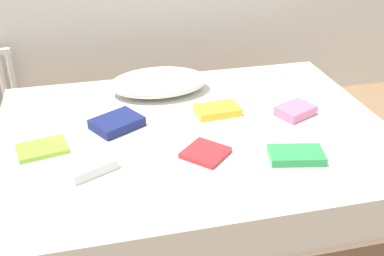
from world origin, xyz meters
name	(u,v)px	position (x,y,z in m)	size (l,w,h in m)	color
ground_plane	(194,207)	(0.00, 0.00, 0.00)	(8.00, 8.00, 0.00)	#93704C
bed	(194,171)	(0.00, 0.00, 0.25)	(2.00, 1.50, 0.50)	brown
pillow	(159,82)	(-0.10, 0.48, 0.56)	(0.57, 0.36, 0.13)	white
textbook_white	(90,166)	(-0.53, -0.25, 0.52)	(0.21, 0.13, 0.05)	white
textbook_yellow	(217,110)	(0.16, 0.14, 0.52)	(0.23, 0.14, 0.04)	yellow
textbook_pink	(295,111)	(0.56, 0.03, 0.53)	(0.19, 0.14, 0.05)	pink
textbook_navy	(117,123)	(-0.38, 0.11, 0.53)	(0.24, 0.18, 0.05)	navy
textbook_red	(206,153)	(-0.01, -0.25, 0.51)	(0.18, 0.18, 0.02)	red
textbook_green	(296,155)	(0.38, -0.37, 0.52)	(0.25, 0.14, 0.04)	green
textbook_lime	(42,149)	(-0.74, -0.03, 0.51)	(0.22, 0.16, 0.02)	#8CC638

